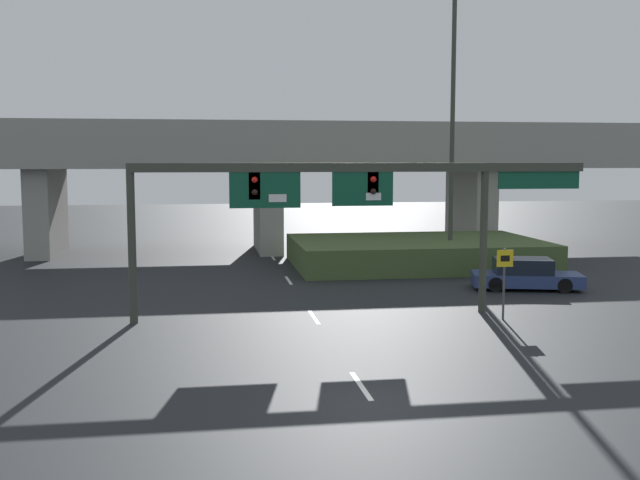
% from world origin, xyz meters
% --- Properties ---
extents(ground_plane, '(160.00, 160.00, 0.00)m').
position_xyz_m(ground_plane, '(0.00, 0.00, 0.00)').
color(ground_plane, black).
extents(lane_markings, '(0.14, 44.07, 0.01)m').
position_xyz_m(lane_markings, '(0.00, 13.70, 0.00)').
color(lane_markings, silver).
rests_on(lane_markings, ground).
extents(signal_gantry, '(16.56, 0.44, 5.55)m').
position_xyz_m(signal_gantry, '(1.25, 9.45, 4.55)').
color(signal_gantry, '#383D33').
rests_on(signal_gantry, ground).
extents(speed_limit_sign, '(0.60, 0.11, 2.55)m').
position_xyz_m(speed_limit_sign, '(6.60, 8.09, 1.66)').
color(speed_limit_sign, '#4C4C4C').
rests_on(speed_limit_sign, ground).
extents(highway_light_pole_near, '(0.70, 0.36, 17.06)m').
position_xyz_m(highway_light_pole_near, '(9.02, 21.23, 8.91)').
color(highway_light_pole_near, '#383D33').
rests_on(highway_light_pole_near, ground).
extents(overpass_bridge, '(46.57, 7.57, 7.89)m').
position_xyz_m(overpass_bridge, '(0.00, 29.60, 5.52)').
color(overpass_bridge, gray).
rests_on(overpass_bridge, ground).
extents(grass_embankment, '(13.04, 8.45, 1.41)m').
position_xyz_m(grass_embankment, '(7.31, 21.76, 0.70)').
color(grass_embankment, '#42562D').
rests_on(grass_embankment, ground).
extents(parked_sedan_near_right, '(4.99, 2.94, 1.37)m').
position_xyz_m(parked_sedan_near_right, '(10.01, 13.94, 0.64)').
color(parked_sedan_near_right, navy).
rests_on(parked_sedan_near_right, ground).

